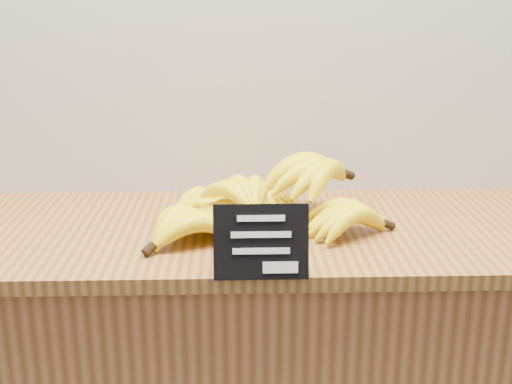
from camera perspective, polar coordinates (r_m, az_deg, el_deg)
name	(u,v)px	position (r m, az deg, el deg)	size (l,w,h in m)	color
counter_top	(255,231)	(1.39, -0.06, -3.52)	(1.50, 0.54, 0.03)	olive
chalkboard_sign	(261,242)	(1.11, 0.45, -4.48)	(0.17, 0.01, 0.13)	black
banana_pile	(256,204)	(1.36, -0.04, -1.10)	(0.55, 0.32, 0.13)	#FFEC0A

